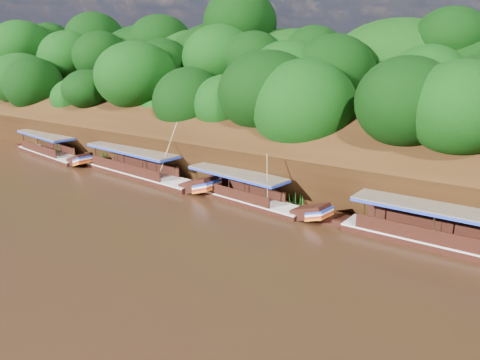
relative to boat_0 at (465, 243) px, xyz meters
The scene contains 7 objects.
ground 14.93m from the boat_0, 149.17° to the right, with size 160.00×160.00×0.00m, color black.
riverbank 19.84m from the boat_0, 130.38° to the left, with size 120.00×30.06×19.40m.
boat_0 is the anchor object (origin of this frame).
boat_1 14.71m from the boat_0, behind, with size 12.76×3.25×4.68m.
boat_2 26.05m from the boat_0, behind, with size 15.93×3.48×5.81m.
boat_3 39.97m from the boat_0, behind, with size 13.36×3.81×2.81m.
reeds 16.62m from the boat_0, behind, with size 49.34×2.16×2.28m.
Camera 1 is at (16.58, -19.68, 11.30)m, focal length 35.00 mm.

